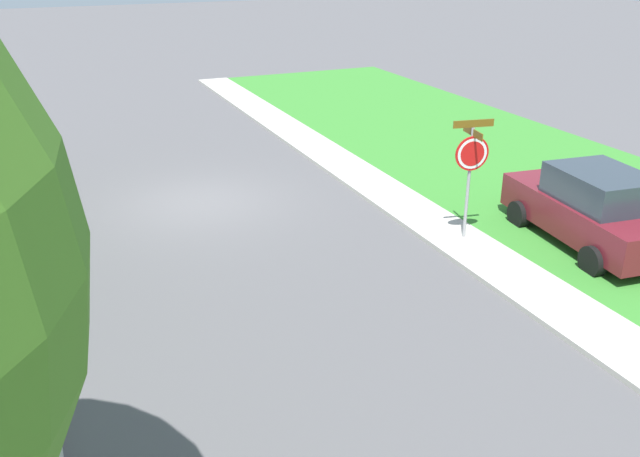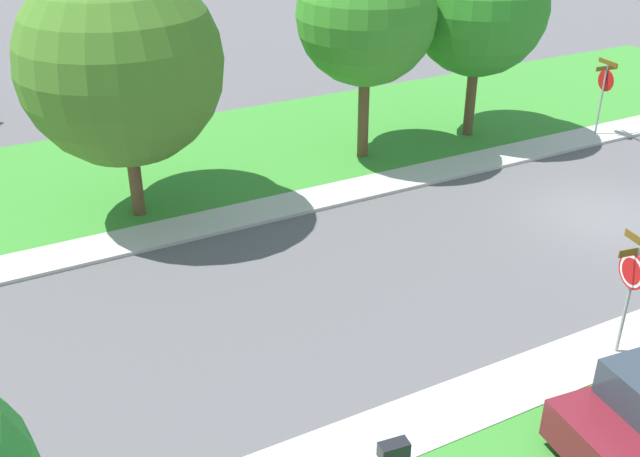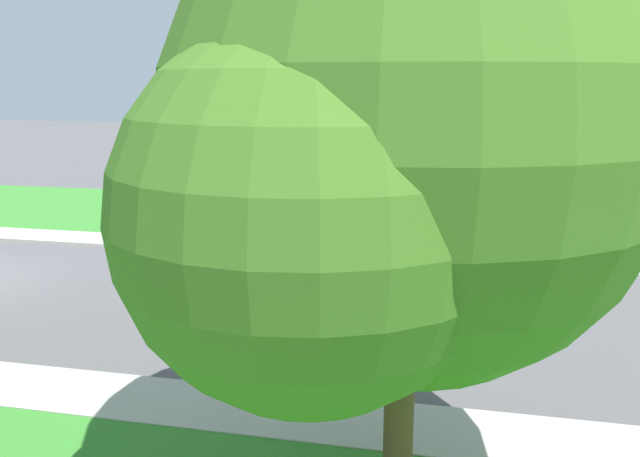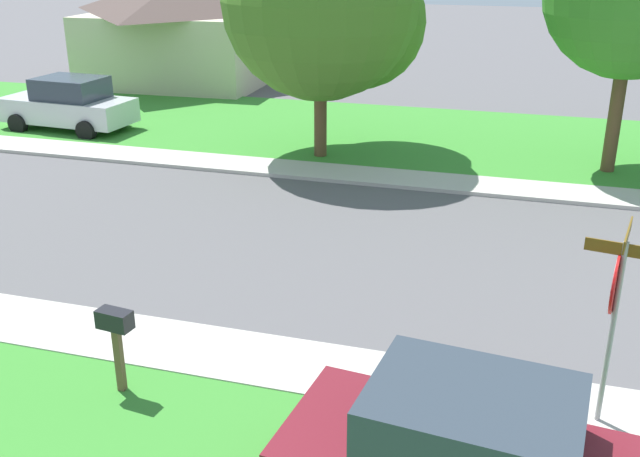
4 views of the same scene
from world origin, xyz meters
name	(u,v)px [view 2 (image 2 of 4)]	position (x,y,z in m)	size (l,w,h in m)	color
ground_plane	(601,215)	(0.00, 0.00, 0.00)	(120.00, 120.00, 0.00)	#565456
sidewalk_east	(144,238)	(4.70, 12.00, 0.05)	(1.40, 56.00, 0.10)	#B7B2A8
lawn_east	(103,176)	(9.40, 12.00, 0.04)	(8.00, 56.00, 0.08)	#38842D
stop_sign_near_corner	(604,85)	(4.75, -4.68, 1.89)	(0.92, 0.92, 2.77)	#9E9EA3
stop_sign_far_corner	(632,278)	(-4.86, 4.73, 1.89)	(0.91, 0.91, 2.77)	#9E9EA3
tree_corner_large	(478,10)	(7.17, -0.72, 4.42)	(4.95, 4.61, 6.88)	brown
tree_sidewalk_mid	(126,67)	(6.46, 11.51, 4.21)	(5.78, 5.38, 7.08)	brown
tree_across_left	(367,18)	(7.18, 3.69, 4.59)	(4.73, 4.40, 6.94)	brown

